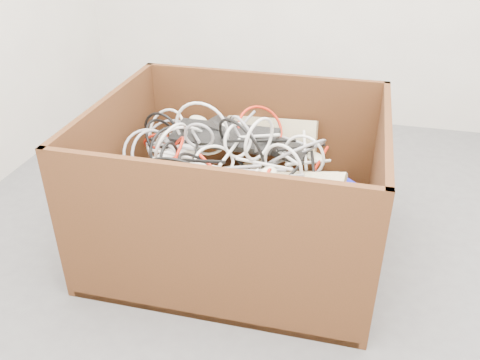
% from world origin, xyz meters
% --- Properties ---
extents(ground, '(3.00, 3.00, 0.00)m').
position_xyz_m(ground, '(0.00, 0.00, 0.00)').
color(ground, '#4F4F52').
rests_on(ground, ground).
extents(cardboard_box, '(1.07, 0.89, 0.60)m').
position_xyz_m(cardboard_box, '(-0.21, 0.09, 0.16)').
color(cardboard_box, '#3C260F').
rests_on(cardboard_box, ground).
extents(keyboard_pile, '(0.90, 0.86, 0.37)m').
position_xyz_m(keyboard_pile, '(-0.20, 0.13, 0.28)').
color(keyboard_pile, beige).
rests_on(keyboard_pile, cardboard_box).
extents(mice_scatter, '(0.79, 0.69, 0.19)m').
position_xyz_m(mice_scatter, '(-0.24, 0.06, 0.37)').
color(mice_scatter, beige).
rests_on(mice_scatter, keyboard_pile).
extents(power_strip_left, '(0.25, 0.23, 0.12)m').
position_xyz_m(power_strip_left, '(-0.49, 0.11, 0.36)').
color(power_strip_left, white).
rests_on(power_strip_left, keyboard_pile).
extents(power_strip_right, '(0.30, 0.15, 0.10)m').
position_xyz_m(power_strip_right, '(-0.46, -0.15, 0.33)').
color(power_strip_right, white).
rests_on(power_strip_right, keyboard_pile).
extents(vga_plug, '(0.06, 0.06, 0.03)m').
position_xyz_m(vga_plug, '(0.21, 0.11, 0.34)').
color(vga_plug, '#0B11AD').
rests_on(vga_plug, keyboard_pile).
extents(cable_tangle, '(0.87, 0.79, 0.41)m').
position_xyz_m(cable_tangle, '(-0.34, 0.07, 0.40)').
color(cable_tangle, black).
rests_on(cable_tangle, keyboard_pile).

